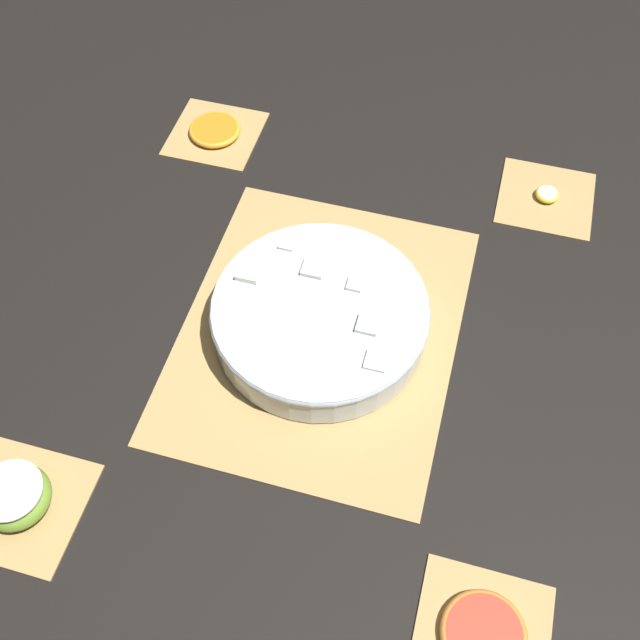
% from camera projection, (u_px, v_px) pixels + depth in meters
% --- Properties ---
extents(ground_plane, '(6.00, 6.00, 0.00)m').
position_uv_depth(ground_plane, '(320.00, 332.00, 1.07)').
color(ground_plane, black).
extents(bamboo_mat_center, '(0.48, 0.38, 0.01)m').
position_uv_depth(bamboo_mat_center, '(320.00, 330.00, 1.06)').
color(bamboo_mat_center, tan).
rests_on(bamboo_mat_center, ground_plane).
extents(coaster_mat_near_left, '(0.15, 0.15, 0.01)m').
position_uv_depth(coaster_mat_near_left, '(482.00, 636.00, 0.83)').
color(coaster_mat_near_left, tan).
rests_on(coaster_mat_near_left, ground_plane).
extents(coaster_mat_near_right, '(0.15, 0.15, 0.01)m').
position_uv_depth(coaster_mat_near_right, '(546.00, 198.00, 1.21)').
color(coaster_mat_near_right, tan).
rests_on(coaster_mat_near_right, ground_plane).
extents(coaster_mat_far_left, '(0.15, 0.15, 0.01)m').
position_uv_depth(coaster_mat_far_left, '(23.00, 505.00, 0.92)').
color(coaster_mat_far_left, tan).
rests_on(coaster_mat_far_left, ground_plane).
extents(coaster_mat_far_right, '(0.15, 0.15, 0.01)m').
position_uv_depth(coaster_mat_far_right, '(215.00, 133.00, 1.29)').
color(coaster_mat_far_right, tan).
rests_on(coaster_mat_far_right, ground_plane).
extents(fruit_salad_bowl, '(0.30, 0.30, 0.07)m').
position_uv_depth(fruit_salad_bowl, '(321.00, 316.00, 1.03)').
color(fruit_salad_bowl, silver).
rests_on(fruit_salad_bowl, bamboo_mat_center).
extents(apple_half, '(0.09, 0.09, 0.05)m').
position_uv_depth(apple_half, '(15.00, 497.00, 0.90)').
color(apple_half, '#7FAD38').
rests_on(apple_half, coaster_mat_far_left).
extents(orange_slice_whole, '(0.09, 0.09, 0.01)m').
position_uv_depth(orange_slice_whole, '(215.00, 130.00, 1.29)').
color(orange_slice_whole, orange).
rests_on(orange_slice_whole, coaster_mat_far_right).
extents(banana_coin_single, '(0.04, 0.04, 0.01)m').
position_uv_depth(banana_coin_single, '(547.00, 194.00, 1.20)').
color(banana_coin_single, beige).
rests_on(banana_coin_single, coaster_mat_near_right).
extents(grapefruit_slice, '(0.10, 0.10, 0.01)m').
position_uv_depth(grapefruit_slice, '(484.00, 634.00, 0.83)').
color(grapefruit_slice, red).
rests_on(grapefruit_slice, coaster_mat_near_left).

